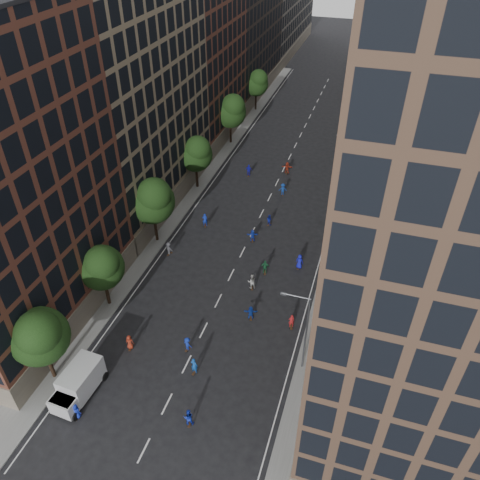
{
  "coord_description": "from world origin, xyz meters",
  "views": [
    {
      "loc": [
        13.43,
        -16.52,
        36.61
      ],
      "look_at": [
        -0.25,
        26.78,
        2.0
      ],
      "focal_mm": 35.0,
      "sensor_mm": 36.0,
      "label": 1
    }
  ],
  "objects_px": {
    "streetlamp_far": "(350,162)",
    "skater_0": "(76,411)",
    "skater_1": "(194,366)",
    "streetlamp_near": "(304,330)",
    "skater_2": "(189,417)",
    "cargo_van": "(78,384)"
  },
  "relations": [
    {
      "from": "streetlamp_near",
      "to": "skater_1",
      "type": "bearing_deg",
      "value": -158.75
    },
    {
      "from": "streetlamp_near",
      "to": "cargo_van",
      "type": "relative_size",
      "value": 1.66
    },
    {
      "from": "streetlamp_far",
      "to": "skater_1",
      "type": "xyz_separation_m",
      "value": [
        -9.28,
        -36.61,
        -4.23
      ]
    },
    {
      "from": "streetlamp_far",
      "to": "skater_2",
      "type": "height_order",
      "value": "streetlamp_far"
    },
    {
      "from": "streetlamp_far",
      "to": "skater_1",
      "type": "relative_size",
      "value": 4.85
    },
    {
      "from": "streetlamp_far",
      "to": "skater_2",
      "type": "relative_size",
      "value": 5.06
    },
    {
      "from": "streetlamp_far",
      "to": "cargo_van",
      "type": "bearing_deg",
      "value": -113.45
    },
    {
      "from": "streetlamp_far",
      "to": "skater_2",
      "type": "distance_m",
      "value": 42.58
    },
    {
      "from": "skater_0",
      "to": "skater_2",
      "type": "xyz_separation_m",
      "value": [
        9.37,
        2.31,
        0.09
      ]
    },
    {
      "from": "streetlamp_far",
      "to": "skater_0",
      "type": "distance_m",
      "value": 47.39
    },
    {
      "from": "streetlamp_far",
      "to": "skater_0",
      "type": "height_order",
      "value": "streetlamp_far"
    },
    {
      "from": "streetlamp_near",
      "to": "skater_1",
      "type": "distance_m",
      "value": 10.82
    },
    {
      "from": "cargo_van",
      "to": "skater_1",
      "type": "xyz_separation_m",
      "value": [
        8.88,
        5.26,
        -0.56
      ]
    },
    {
      "from": "skater_2",
      "to": "skater_0",
      "type": "bearing_deg",
      "value": -5.63
    },
    {
      "from": "skater_1",
      "to": "skater_0",
      "type": "bearing_deg",
      "value": 49.88
    },
    {
      "from": "skater_0",
      "to": "skater_1",
      "type": "relative_size",
      "value": 0.87
    },
    {
      "from": "streetlamp_far",
      "to": "skater_1",
      "type": "bearing_deg",
      "value": -104.23
    },
    {
      "from": "streetlamp_near",
      "to": "skater_2",
      "type": "bearing_deg",
      "value": -131.9
    },
    {
      "from": "streetlamp_near",
      "to": "skater_2",
      "type": "height_order",
      "value": "streetlamp_near"
    },
    {
      "from": "streetlamp_far",
      "to": "skater_0",
      "type": "xyz_separation_m",
      "value": [
        -17.14,
        -43.96,
        -4.36
      ]
    },
    {
      "from": "streetlamp_near",
      "to": "cargo_van",
      "type": "distance_m",
      "value": 20.54
    },
    {
      "from": "streetlamp_near",
      "to": "skater_0",
      "type": "bearing_deg",
      "value": -147.39
    }
  ]
}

